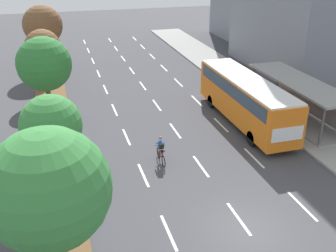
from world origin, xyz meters
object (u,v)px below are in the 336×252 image
Objects in this scene: median_tree_nearest at (48,189)px; median_tree_fifth at (43,25)px; cyclist at (161,151)px; median_tree_second at (51,125)px; bus at (245,96)px; bus_shelter at (300,95)px; median_tree_fourth at (43,47)px; median_tree_third at (44,64)px.

median_tree_fifth is (-0.12, 28.84, 0.47)m from median_tree_nearest.
median_tree_second reaches higher than cyclist.
bus is 18.07m from median_tree_nearest.
bus_shelter is 4.31m from bus.
median_tree_fourth is at bearing 90.46° from median_tree_nearest.
median_tree_second is 0.89× the size of median_tree_fourth.
median_tree_fourth is at bearing -90.45° from median_tree_fifth.
median_tree_fifth reaches higher than median_tree_fourth.
median_tree_third is (-13.53, 2.64, 2.72)m from bus.
bus is 14.05m from median_tree_third.
bus_shelter is 1.52× the size of median_tree_fifth.
bus_shelter is at bearing 32.39° from median_tree_nearest.
median_tree_fourth reaches higher than bus.
median_tree_third reaches higher than bus_shelter.
median_tree_fifth reaches higher than bus_shelter.
median_tree_nearest is 0.99× the size of median_tree_third.
median_tree_fourth is at bearing 91.18° from median_tree_third.
median_tree_second reaches higher than bus.
median_tree_second is at bearing -88.83° from median_tree_fourth.
bus_shelter is at bearing -6.70° from bus.
bus_shelter is 20.87m from median_tree_fourth.
median_tree_third is at bearing 168.96° from bus.
bus_shelter is 1.57× the size of median_tree_nearest.
median_tree_fourth is (-0.17, 21.63, -0.09)m from median_tree_nearest.
median_tree_nearest is at bearing -89.54° from median_tree_fourth.
bus is 1.74× the size of median_tree_third.
bus_shelter is 1.55× the size of median_tree_third.
median_tree_third is 1.15× the size of median_tree_fourth.
bus_shelter is 25.25m from median_tree_fifth.
bus is 14.22m from median_tree_second.
median_tree_fourth is at bearing 144.24° from bus.
bus is at bearing 173.30° from bus_shelter.
bus_shelter is 5.53× the size of cyclist.
median_tree_nearest is 7.26m from median_tree_second.
median_tree_second is at bearing -167.03° from bus_shelter.
bus is (-4.28, 0.50, 0.20)m from bus_shelter.
median_tree_third is (-6.14, 6.60, 4.00)m from cyclist.
cyclist is (-11.67, -3.46, -1.08)m from bus_shelter.
median_tree_fifth reaches higher than bus.
bus is at bearing -51.39° from median_tree_fifth.
median_tree_nearest reaches higher than bus.
median_tree_nearest is at bearing -128.00° from cyclist.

